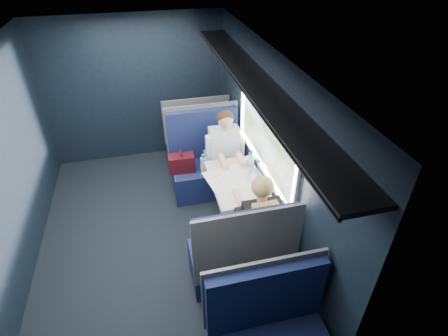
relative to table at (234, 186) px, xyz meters
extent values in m
cube|color=black|center=(-1.03, 0.00, -0.67)|extent=(2.80, 4.20, 0.01)
cube|color=black|center=(0.42, 0.00, 0.49)|extent=(0.10, 4.20, 2.30)
cube|color=black|center=(-1.03, 2.15, 0.49)|extent=(2.80, 0.10, 2.30)
cube|color=silver|center=(-1.03, 0.00, 1.69)|extent=(2.80, 4.20, 0.10)
cube|color=white|center=(0.35, 0.00, 1.08)|extent=(0.03, 1.84, 0.07)
cube|color=white|center=(0.35, 0.00, 0.23)|extent=(0.03, 1.84, 0.07)
cube|color=white|center=(0.35, -0.89, 0.66)|extent=(0.03, 0.07, 0.78)
cube|color=white|center=(0.35, 0.89, 0.66)|extent=(0.03, 0.07, 0.78)
cube|color=black|center=(0.19, 0.00, 1.32)|extent=(0.36, 4.10, 0.04)
cube|color=black|center=(0.02, 0.00, 1.30)|extent=(0.02, 4.10, 0.03)
cube|color=red|center=(0.35, 0.00, 1.23)|extent=(0.01, 0.10, 0.12)
cylinder|color=#54565E|center=(-0.15, 0.00, -0.31)|extent=(0.08, 0.08, 0.70)
cube|color=silver|center=(0.03, 0.00, 0.06)|extent=(0.62, 1.00, 0.04)
cube|color=#0E153E|center=(-0.18, 0.78, -0.44)|extent=(1.00, 0.50, 0.45)
cube|color=#0E153E|center=(-0.18, 1.08, 0.16)|extent=(1.00, 0.10, 0.75)
cube|color=#54565E|center=(-0.18, 1.14, 0.19)|extent=(1.04, 0.03, 0.82)
cube|color=#54565E|center=(-0.18, 0.73, -0.11)|extent=(0.06, 0.40, 0.20)
cube|color=#400D15|center=(-0.55, 0.78, -0.09)|extent=(0.36, 0.20, 0.25)
cylinder|color=#400D15|center=(-0.55, 0.78, 0.09)|extent=(0.03, 0.15, 0.03)
cylinder|color=silver|center=(-0.26, 0.67, -0.10)|extent=(0.09, 0.09, 0.23)
cylinder|color=blue|center=(-0.26, 0.67, 0.05)|extent=(0.05, 0.05, 0.05)
cube|color=#0E153E|center=(-0.18, -0.78, -0.44)|extent=(1.00, 0.50, 0.45)
cube|color=#0E153E|center=(-0.18, -1.08, 0.16)|extent=(1.00, 0.10, 0.75)
cube|color=#54565E|center=(-0.18, -1.14, 0.19)|extent=(1.04, 0.03, 0.82)
cube|color=#54565E|center=(-0.18, -0.73, -0.11)|extent=(0.06, 0.40, 0.20)
cube|color=#0E153E|center=(-0.18, 1.88, -0.44)|extent=(1.00, 0.40, 0.45)
cube|color=#0E153E|center=(-0.18, 1.64, 0.12)|extent=(1.00, 0.10, 0.66)
cube|color=#54565E|center=(-0.18, 1.59, 0.14)|extent=(1.04, 0.03, 0.72)
cube|color=#0E153E|center=(-0.18, -1.64, 0.12)|extent=(1.00, 0.10, 0.66)
cube|color=#54565E|center=(-0.18, -1.59, 0.14)|extent=(1.04, 0.03, 0.72)
cube|color=black|center=(0.07, 0.64, -0.13)|extent=(0.36, 0.44, 0.16)
cube|color=black|center=(0.07, 0.44, -0.44)|extent=(0.32, 0.12, 0.45)
cube|color=white|center=(0.07, 0.80, 0.12)|extent=(0.40, 0.29, 0.53)
cylinder|color=#D8A88C|center=(0.07, 0.76, 0.40)|extent=(0.10, 0.10, 0.06)
sphere|color=#D8A88C|center=(0.07, 0.74, 0.53)|extent=(0.21, 0.21, 0.21)
sphere|color=#382114|center=(0.07, 0.76, 0.55)|extent=(0.22, 0.22, 0.22)
cube|color=white|center=(-0.15, 0.76, 0.12)|extent=(0.09, 0.12, 0.34)
cube|color=white|center=(0.29, 0.76, 0.12)|extent=(0.09, 0.12, 0.34)
cube|color=black|center=(0.07, -0.64, -0.13)|extent=(0.36, 0.44, 0.16)
cube|color=black|center=(0.07, -0.44, -0.44)|extent=(0.32, 0.12, 0.45)
cube|color=black|center=(0.07, -0.80, 0.12)|extent=(0.40, 0.29, 0.53)
cylinder|color=#D8A88C|center=(0.07, -0.76, 0.40)|extent=(0.10, 0.10, 0.06)
sphere|color=#D8A88C|center=(0.07, -0.74, 0.53)|extent=(0.21, 0.21, 0.21)
sphere|color=tan|center=(0.07, -0.76, 0.55)|extent=(0.22, 0.22, 0.22)
cube|color=black|center=(-0.15, -0.76, 0.12)|extent=(0.09, 0.12, 0.34)
cube|color=black|center=(0.29, -0.76, 0.12)|extent=(0.09, 0.12, 0.34)
cube|color=tan|center=(0.07, -0.86, 0.24)|extent=(0.26, 0.07, 0.36)
cube|color=white|center=(-0.04, -0.08, 0.08)|extent=(0.65, 0.83, 0.01)
cube|color=silver|center=(0.25, 0.02, 0.08)|extent=(0.26, 0.32, 0.01)
cube|color=silver|center=(0.36, 0.02, 0.20)|extent=(0.05, 0.29, 0.20)
cube|color=black|center=(0.35, 0.02, 0.20)|extent=(0.04, 0.25, 0.16)
cylinder|color=silver|center=(0.28, 0.24, 0.18)|extent=(0.07, 0.07, 0.20)
cylinder|color=blue|center=(0.28, 0.24, 0.30)|extent=(0.04, 0.04, 0.04)
cylinder|color=white|center=(0.23, 0.31, 0.12)|extent=(0.06, 0.06, 0.08)
camera|label=1|loc=(-0.93, -3.25, 2.62)|focal=28.00mm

